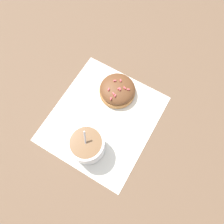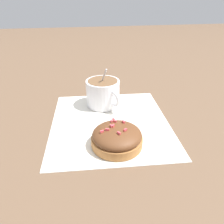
# 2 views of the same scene
# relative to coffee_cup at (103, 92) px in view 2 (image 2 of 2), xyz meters

# --- Properties ---
(ground_plane) EXTENTS (3.00, 3.00, 0.00)m
(ground_plane) POSITION_rel_coffee_cup_xyz_m (-0.09, -0.00, -0.04)
(ground_plane) COLOR brown
(paper_napkin) EXTENTS (0.31, 0.28, 0.00)m
(paper_napkin) POSITION_rel_coffee_cup_xyz_m (-0.09, -0.00, -0.04)
(paper_napkin) COLOR white
(paper_napkin) RESTS_ON ground_plane
(coffee_cup) EXTENTS (0.11, 0.09, 0.10)m
(coffee_cup) POSITION_rel_coffee_cup_xyz_m (0.00, 0.00, 0.00)
(coffee_cup) COLOR white
(coffee_cup) RESTS_ON paper_napkin
(frosted_pastry) EXTENTS (0.10, 0.10, 0.04)m
(frosted_pastry) POSITION_rel_coffee_cup_xyz_m (-0.17, -0.01, -0.02)
(frosted_pastry) COLOR #B2753D
(frosted_pastry) RESTS_ON paper_napkin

